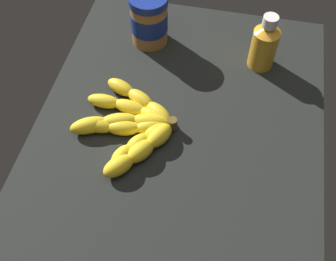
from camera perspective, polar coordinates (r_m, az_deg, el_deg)
The scene contains 4 objects.
ground_plane at distance 88.74cm, azimuth 0.50°, elevation -3.89°, with size 95.75×62.28×4.03cm, color black.
banana_bunch at distance 89.40cm, azimuth -5.01°, elevation 0.75°, with size 26.96×23.03×3.75cm.
peanut_butter_jar at distance 105.06cm, azimuth -2.60°, elevation 14.94°, with size 9.34×9.34×13.24cm.
honey_bottle at distance 101.28cm, azimuth 13.07°, elevation 11.42°, with size 6.22×6.22×14.35cm.
Camera 1 is at (45.29, 8.90, 73.77)cm, focal length 44.52 mm.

